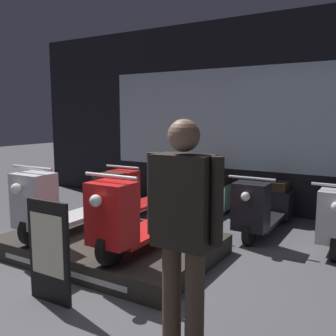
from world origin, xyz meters
name	(u,v)px	position (x,y,z in m)	size (l,w,h in m)	color
ground_plane	(79,295)	(0.00, 0.00, 0.00)	(30.00, 30.00, 0.00)	#4C4C51
shop_wall_back	(233,116)	(0.00, 3.73, 1.60)	(8.64, 0.09, 3.20)	black
display_platform	(112,245)	(-0.39, 0.94, 0.11)	(2.36, 1.60, 0.22)	#2D2823
scooter_display_left	(77,201)	(-0.93, 0.94, 0.57)	(0.59, 1.73, 0.86)	black
scooter_display_right	(149,213)	(0.14, 0.94, 0.57)	(0.59, 1.73, 0.86)	black
scooter_backrow_0	(146,192)	(-1.10, 2.73, 0.35)	(0.59, 1.73, 0.86)	black
scooter_backrow_1	(201,198)	(-0.11, 2.73, 0.35)	(0.59, 1.73, 0.86)	black
scooter_backrow_2	(265,206)	(0.88, 2.73, 0.35)	(0.59, 1.73, 0.86)	black
person_right_browsing	(183,224)	(1.20, -0.25, 0.92)	(0.55, 0.22, 1.59)	#473828
price_sign_board	(49,251)	(-0.13, -0.21, 0.46)	(0.46, 0.04, 0.90)	black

